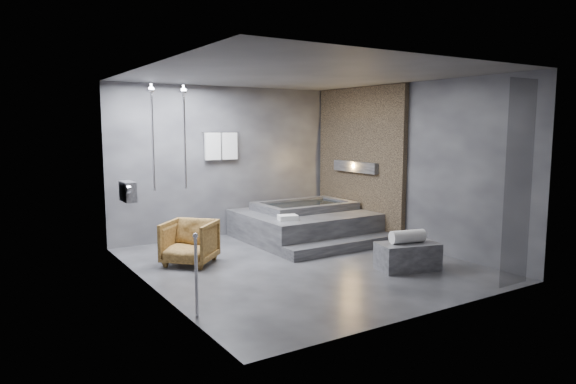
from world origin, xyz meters
TOP-DOWN VIEW (x-y plane):
  - room at (0.40, 0.24)m, footprint 5.00×5.04m
  - tub_deck at (1.05, 1.45)m, footprint 2.20×2.00m
  - tub_step at (1.05, 0.27)m, footprint 2.20×0.36m
  - concrete_bench at (1.15, -1.09)m, footprint 0.96×0.68m
  - driftwood_chair at (-1.40, 0.89)m, footprint 1.02×1.02m
  - rolled_towel at (1.15, -1.07)m, footprint 0.55×0.30m
  - deck_towel at (0.34, 0.89)m, footprint 0.37×0.31m

SIDE VIEW (x-z plane):
  - tub_step at x=1.05m, z-range 0.00..0.18m
  - concrete_bench at x=1.15m, z-range 0.00..0.39m
  - tub_deck at x=1.05m, z-range 0.00..0.50m
  - driftwood_chair at x=-1.40m, z-range 0.00..0.66m
  - rolled_towel at x=1.15m, z-range 0.39..0.58m
  - deck_towel at x=0.34m, z-range 0.50..0.58m
  - room at x=0.40m, z-range 0.32..3.14m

